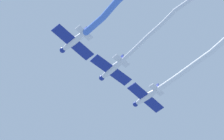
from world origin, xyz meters
The scene contains 4 objects.
airplane_lead centered at (4.35, -3.58, 59.04)m, with size 5.47×7.28×1.81m.
airplane_left_wing centered at (3.95, 4.08, 59.34)m, with size 5.34×7.18×1.81m.
smoke_trail_left_wing centered at (-6.57, 3.87, 59.79)m, with size 16.44×1.16×1.40m.
airplane_right_wing centered at (3.55, 11.76, 59.04)m, with size 5.48×7.29×1.81m.
Camera 1 is at (-29.29, 33.15, 3.78)m, focal length 74.96 mm.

